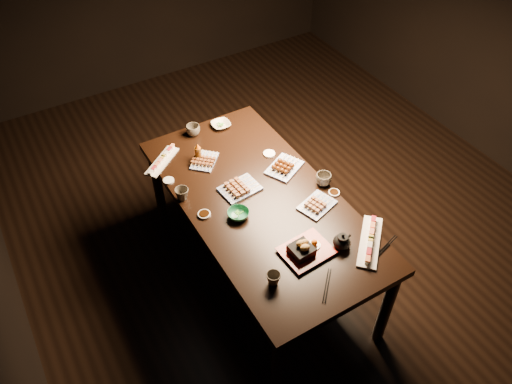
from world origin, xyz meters
TOP-DOWN VIEW (x-y plane):
  - ground at (0.00, 0.00)m, footprint 5.00×5.00m
  - dining_table at (-0.46, -0.35)m, footprint 1.32×1.97m
  - sushi_platter_near at (-0.10, -0.97)m, footprint 0.36×0.35m
  - sushi_platter_far at (-0.84, 0.29)m, footprint 0.31×0.26m
  - yakitori_plate_center at (-0.53, -0.21)m, footprint 0.26×0.20m
  - yakitori_plate_right at (-0.19, -0.58)m, footprint 0.26×0.22m
  - yakitori_plate_left at (-0.60, 0.14)m, footprint 0.25×0.25m
  - tsukune_plate at (-0.18, -0.19)m, footprint 0.29×0.26m
  - edamame_bowl_green at (-0.65, -0.41)m, footprint 0.14×0.14m
  - edamame_bowl_cream at (-0.32, 0.43)m, footprint 0.14×0.14m
  - tempura_tray at (-0.45, -0.85)m, footprint 0.29×0.24m
  - teacup_near_left at (-0.72, -0.92)m, footprint 0.11×0.11m
  - teacup_mid_right at (-0.04, -0.44)m, footprint 0.11×0.11m
  - teacup_far_left at (-0.87, -0.10)m, footprint 0.09×0.09m
  - teacup_far_right at (-0.53, 0.45)m, footprint 0.10×0.10m
  - teapot at (-0.26, -0.91)m, footprint 0.13×0.13m
  - condiment_bottle at (-0.62, 0.18)m, footprint 0.05×0.05m
  - sauce_dish_west at (-0.82, -0.30)m, footprint 0.10×0.10m
  - sauce_dish_east at (-0.18, -0.02)m, footprint 0.09×0.09m
  - sauce_dish_se at (-0.03, -0.55)m, footprint 0.10×0.10m
  - sauce_dish_nw at (-0.88, 0.09)m, footprint 0.08×0.08m
  - chopsticks_near at (-0.49, -1.09)m, footprint 0.17×0.17m
  - chopsticks_se at (-0.05, -1.05)m, footprint 0.22×0.08m

SIDE VIEW (x-z plane):
  - ground at x=0.00m, z-range 0.00..0.00m
  - dining_table at x=-0.46m, z-range 0.00..0.75m
  - chopsticks_se at x=-0.05m, z-range 0.75..0.76m
  - chopsticks_near at x=-0.49m, z-range 0.75..0.76m
  - sauce_dish_nw at x=-0.88m, z-range 0.75..0.76m
  - sauce_dish_se at x=-0.03m, z-range 0.75..0.76m
  - sauce_dish_west at x=-0.82m, z-range 0.75..0.76m
  - sauce_dish_east at x=-0.18m, z-range 0.75..0.76m
  - edamame_bowl_cream at x=-0.32m, z-range 0.75..0.78m
  - sushi_platter_far at x=-0.84m, z-range 0.75..0.79m
  - edamame_bowl_green at x=-0.65m, z-range 0.75..0.79m
  - sushi_platter_near at x=-0.10m, z-range 0.75..0.80m
  - yakitori_plate_left at x=-0.60m, z-range 0.75..0.80m
  - yakitori_plate_right at x=-0.19m, z-range 0.75..0.81m
  - tsukune_plate at x=-0.18m, z-range 0.75..0.81m
  - yakitori_plate_center at x=-0.53m, z-range 0.75..0.81m
  - teacup_near_left at x=-0.72m, z-range 0.75..0.82m
  - teacup_far_right at x=-0.53m, z-range 0.75..0.83m
  - teacup_mid_right at x=-0.04m, z-range 0.75..0.83m
  - teacup_far_left at x=-0.87m, z-range 0.75..0.83m
  - teapot at x=-0.26m, z-range 0.75..0.85m
  - tempura_tray at x=-0.45m, z-range 0.75..0.85m
  - condiment_bottle at x=-0.62m, z-range 0.75..0.88m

